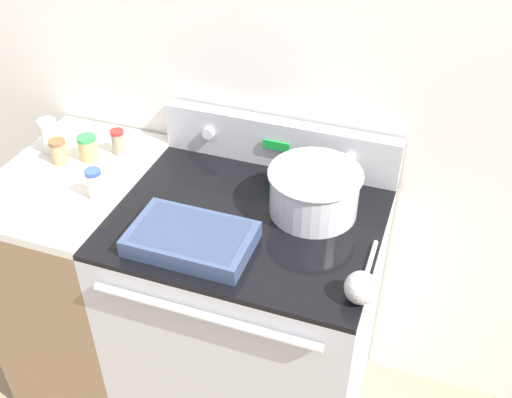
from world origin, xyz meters
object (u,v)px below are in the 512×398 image
at_px(spice_jar_green_cap, 88,148).
at_px(spice_jar_brown_cap, 59,152).
at_px(mixing_bowl, 314,189).
at_px(casserole_dish, 191,238).
at_px(spice_jar_blue_cap, 95,184).
at_px(ladle, 361,286).
at_px(spice_jar_white_cap, 50,136).
at_px(spice_jar_red_cap, 118,141).

distance_m(spice_jar_green_cap, spice_jar_brown_cap, 0.10).
height_order(mixing_bowl, casserole_dish, mixing_bowl).
xyz_separation_m(mixing_bowl, spice_jar_blue_cap, (-0.65, -0.17, -0.02)).
distance_m(mixing_bowl, casserole_dish, 0.39).
xyz_separation_m(ladle, spice_jar_white_cap, (-1.14, 0.32, 0.03)).
xyz_separation_m(ladle, spice_jar_green_cap, (-1.00, 0.32, 0.02)).
bearing_deg(casserole_dish, spice_jar_red_cap, 140.98).
bearing_deg(casserole_dish, spice_jar_brown_cap, 158.78).
bearing_deg(mixing_bowl, casserole_dish, -136.17).
height_order(ladle, spice_jar_brown_cap, spice_jar_brown_cap).
relative_size(mixing_bowl, ladle, 1.04).
height_order(mixing_bowl, spice_jar_green_cap, mixing_bowl).
bearing_deg(spice_jar_white_cap, spice_jar_green_cap, 0.92).
bearing_deg(spice_jar_brown_cap, casserole_dish, -21.22).
distance_m(casserole_dish, spice_jar_brown_cap, 0.63).
height_order(ladle, spice_jar_white_cap, spice_jar_white_cap).
bearing_deg(ladle, casserole_dish, 175.57).
bearing_deg(spice_jar_red_cap, spice_jar_brown_cap, -141.56).
xyz_separation_m(spice_jar_brown_cap, spice_jar_white_cap, (-0.07, 0.05, 0.02)).
bearing_deg(spice_jar_brown_cap, ladle, -13.85).
bearing_deg(spice_jar_red_cap, ladle, -22.80).
distance_m(casserole_dish, spice_jar_blue_cap, 0.38).
distance_m(spice_jar_red_cap, spice_jar_white_cap, 0.23).
xyz_separation_m(casserole_dish, spice_jar_blue_cap, (-0.37, 0.10, 0.03)).
relative_size(spice_jar_blue_cap, spice_jar_brown_cap, 1.17).
bearing_deg(mixing_bowl, spice_jar_blue_cap, -165.16).
distance_m(spice_jar_red_cap, spice_jar_green_cap, 0.10).
xyz_separation_m(casserole_dish, spice_jar_white_cap, (-0.65, 0.28, 0.04)).
bearing_deg(spice_jar_green_cap, spice_jar_blue_cap, -52.40).
distance_m(mixing_bowl, ladle, 0.38).
distance_m(spice_jar_green_cap, spice_jar_white_cap, 0.15).
bearing_deg(ladle, spice_jar_brown_cap, 166.15).
bearing_deg(spice_jar_green_cap, spice_jar_red_cap, 43.49).
relative_size(mixing_bowl, spice_jar_white_cap, 2.31).
xyz_separation_m(spice_jar_blue_cap, spice_jar_brown_cap, (-0.22, 0.13, -0.01)).
relative_size(spice_jar_blue_cap, spice_jar_white_cap, 0.82).
relative_size(mixing_bowl, spice_jar_green_cap, 3.23).
height_order(ladle, spice_jar_red_cap, spice_jar_red_cap).
height_order(mixing_bowl, spice_jar_blue_cap, mixing_bowl).
xyz_separation_m(spice_jar_green_cap, spice_jar_brown_cap, (-0.08, -0.05, -0.00)).
distance_m(mixing_bowl, spice_jar_blue_cap, 0.67).
relative_size(spice_jar_red_cap, spice_jar_brown_cap, 1.01).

